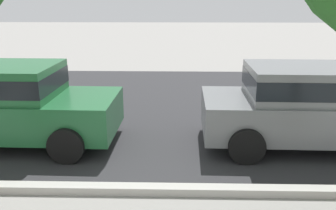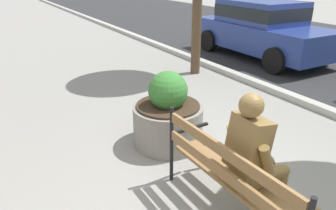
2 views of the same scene
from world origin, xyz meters
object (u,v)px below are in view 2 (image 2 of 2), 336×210
(park_bench, at_px, (235,174))
(bronze_statue_seated, at_px, (259,161))
(concrete_planter, at_px, (168,117))
(parked_car_blue, at_px, (262,27))

(park_bench, height_order, bronze_statue_seated, bronze_statue_seated)
(park_bench, distance_m, concrete_planter, 1.68)
(concrete_planter, xyz_separation_m, parked_car_blue, (-2.97, 4.80, 0.43))
(bronze_statue_seated, relative_size, concrete_planter, 1.26)
(bronze_statue_seated, xyz_separation_m, concrete_planter, (-1.73, 0.03, -0.26))
(park_bench, relative_size, bronze_statue_seated, 1.32)
(park_bench, distance_m, bronze_statue_seated, 0.26)
(park_bench, bearing_deg, parked_car_blue, 132.54)
(parked_car_blue, bearing_deg, park_bench, -47.46)
(concrete_planter, height_order, parked_car_blue, parked_car_blue)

